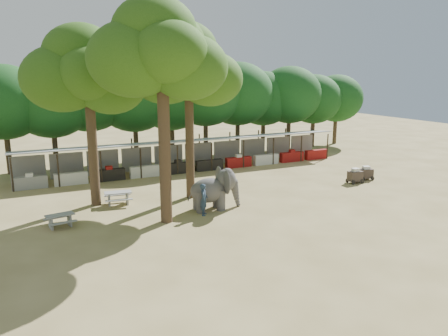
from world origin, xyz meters
name	(u,v)px	position (x,y,z in m)	size (l,w,h in m)	color
ground	(277,217)	(0.00, 0.00, 0.00)	(100.00, 100.00, 0.00)	olive
vendor_stalls	(190,156)	(0.00, 13.84, 1.18)	(28.00, 2.99, 2.80)	#989A9F
yard_tree_left	(85,72)	(-9.13, 7.19, 8.20)	(7.10, 6.90, 11.02)	#332316
yard_tree_center	(158,52)	(-6.13, 2.19, 9.21)	(7.10, 6.90, 12.04)	#332316
yard_tree_back	(185,66)	(-3.13, 6.19, 8.54)	(7.10, 6.90, 11.36)	#332316
backdrop_trees	(169,101)	(0.00, 19.00, 5.51)	(46.46, 5.95, 8.33)	#332316
elephant	(215,189)	(-2.60, 2.94, 1.25)	(3.29, 2.51, 2.50)	#444142
handler	(204,199)	(-3.66, 2.16, 0.94)	(0.68, 0.45, 1.88)	#26384C
picnic_table_near	(60,219)	(-11.45, 3.59, 0.48)	(1.67, 1.55, 0.73)	gray
picnic_table_far	(118,196)	(-7.74, 6.39, 0.54)	(1.83, 1.69, 0.83)	gray
cart_front	(366,173)	(11.02, 4.60, 0.53)	(1.24, 0.96, 1.08)	#322722
cart_back	(355,176)	(9.57, 4.19, 0.56)	(1.18, 0.80, 1.13)	#322722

